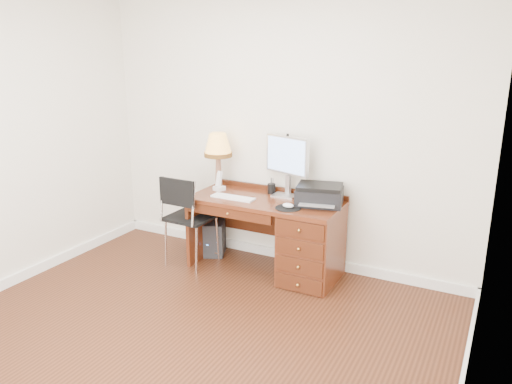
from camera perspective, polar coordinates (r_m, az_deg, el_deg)
The scene contains 12 objects.
ground at distance 4.10m, azimuth -8.04°, elevation -16.08°, with size 4.00×4.00×0.00m, color #33170B.
room_shell at distance 4.53m, azimuth -3.37°, elevation -11.88°, with size 4.00×4.00×4.00m.
desk at distance 4.88m, azimuth 4.50°, elevation -5.12°, with size 1.50×0.67×0.75m.
monitor at distance 4.93m, azimuth 3.48°, elevation 3.84°, with size 0.51×0.25×0.60m.
keyboard at distance 4.92m, azimuth -2.65°, elevation -0.63°, with size 0.45×0.13×0.02m, color white.
mouse_pad at distance 4.62m, azimuth 3.69°, elevation -1.71°, with size 0.24×0.24×0.05m.
printer at distance 4.75m, azimuth 7.27°, elevation -0.30°, with size 0.50×0.43×0.19m.
leg_lamp at distance 5.15m, azimuth -4.36°, elevation 4.98°, with size 0.29×0.29×0.59m.
phone at distance 5.20m, azimuth -4.24°, elevation 0.85°, with size 0.12×0.12×0.21m.
pen_cup at distance 5.08m, azimuth 1.79°, elevation 0.40°, with size 0.08×0.08×0.10m, color black.
chair at distance 5.10m, azimuth -7.93°, elevation -2.28°, with size 0.46×0.46×0.96m.
equipment_box at distance 5.50m, azimuth -5.31°, elevation -5.17°, with size 0.32×0.32×0.37m, color black.
Camera 1 is at (2.07, -2.79, 2.18)m, focal length 35.00 mm.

